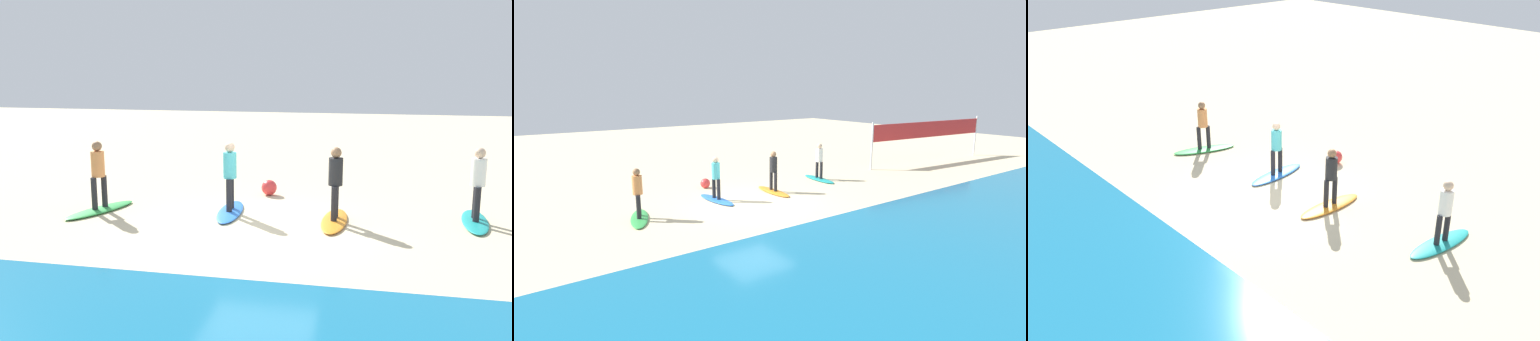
% 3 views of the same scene
% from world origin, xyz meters
% --- Properties ---
extents(ground_plane, '(60.00, 60.00, 0.00)m').
position_xyz_m(ground_plane, '(0.00, 0.00, 0.00)').
color(ground_plane, beige).
extents(surfboard_teal, '(0.74, 2.14, 0.09)m').
position_xyz_m(surfboard_teal, '(-4.69, -1.43, 0.04)').
color(surfboard_teal, teal).
rests_on(surfboard_teal, ground).
extents(surfer_teal, '(0.32, 0.46, 1.64)m').
position_xyz_m(surfer_teal, '(-4.69, -1.43, 1.04)').
color(surfer_teal, '#232328').
rests_on(surfer_teal, surfboard_teal).
extents(surfboard_orange, '(0.62, 2.12, 0.09)m').
position_xyz_m(surfboard_orange, '(-1.58, -0.83, 0.04)').
color(surfboard_orange, orange).
rests_on(surfboard_orange, ground).
extents(surfer_orange, '(0.32, 0.46, 1.64)m').
position_xyz_m(surfer_orange, '(-1.58, -0.83, 1.04)').
color(surfer_orange, '#232328').
rests_on(surfer_orange, surfboard_orange).
extents(surfboard_blue, '(0.76, 2.14, 0.09)m').
position_xyz_m(surfboard_blue, '(0.93, -1.11, 0.04)').
color(surfboard_blue, blue).
rests_on(surfboard_blue, ground).
extents(surfer_blue, '(0.32, 0.46, 1.64)m').
position_xyz_m(surfer_blue, '(0.93, -1.11, 1.04)').
color(surfer_blue, '#232328').
rests_on(surfer_blue, surfboard_blue).
extents(surfboard_green, '(1.23, 2.17, 0.09)m').
position_xyz_m(surfboard_green, '(4.08, -0.61, 0.04)').
color(surfboard_green, green).
rests_on(surfboard_green, ground).
extents(surfer_green, '(0.32, 0.44, 1.64)m').
position_xyz_m(surfer_green, '(4.08, -0.61, 1.04)').
color(surfer_green, '#232328').
rests_on(surfer_green, surfboard_green).
extents(beach_ball, '(0.42, 0.42, 0.42)m').
position_xyz_m(beach_ball, '(0.36, -3.16, 0.21)').
color(beach_ball, '#E53838').
rests_on(beach_ball, ground).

